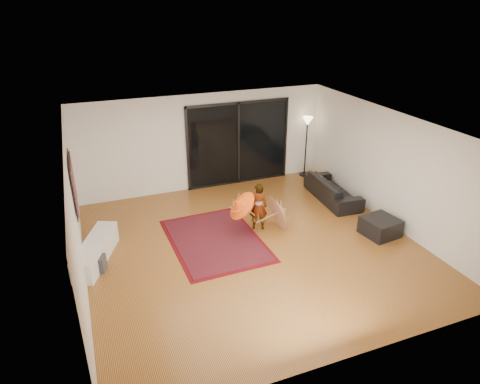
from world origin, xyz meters
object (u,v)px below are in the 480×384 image
media_console (96,251)px  child (258,207)px  sofa (333,190)px  ottoman (380,227)px

media_console → child: child is taller
sofa → ottoman: (-0.01, -2.03, -0.08)m
sofa → child: size_ratio=1.71×
sofa → child: (-2.52, -0.74, 0.29)m
child → sofa: bearing=-144.3°
media_console → ottoman: (6.19, -1.25, -0.03)m
sofa → child: bearing=110.1°
child → media_console: bearing=20.1°
sofa → ottoman: 2.03m
media_console → child: size_ratio=1.48×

